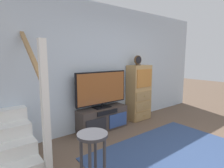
# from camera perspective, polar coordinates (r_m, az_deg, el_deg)

# --- Properties ---
(back_wall) EXTENTS (6.40, 0.12, 2.70)m
(back_wall) POSITION_cam_1_polar(r_m,az_deg,el_deg) (4.18, -1.79, 5.45)
(back_wall) COLOR silver
(back_wall) RESTS_ON ground_plane
(area_rug) EXTENTS (2.60, 1.80, 0.01)m
(area_rug) POSITION_cam_1_polar(r_m,az_deg,el_deg) (3.29, 19.20, -20.45)
(area_rug) COLOR navy
(area_rug) RESTS_ON ground_plane
(media_console) EXTENTS (1.12, 0.38, 0.49)m
(media_console) POSITION_cam_1_polar(r_m,az_deg,el_deg) (4.01, -2.94, -10.84)
(media_console) COLOR #423833
(media_console) RESTS_ON ground_plane
(television) EXTENTS (1.23, 0.22, 0.78)m
(television) POSITION_cam_1_polar(r_m,az_deg,el_deg) (3.86, -3.22, -1.46)
(television) COLOR black
(television) RESTS_ON media_console
(side_cabinet) EXTENTS (0.58, 0.38, 1.37)m
(side_cabinet) POSITION_cam_1_polar(r_m,az_deg,el_deg) (4.62, 8.44, -2.69)
(side_cabinet) COLOR tan
(side_cabinet) RESTS_ON ground_plane
(desk_clock) EXTENTS (0.21, 0.08, 0.24)m
(desk_clock) POSITION_cam_1_polar(r_m,az_deg,el_deg) (4.46, 8.11, 7.35)
(desk_clock) COLOR #4C3823
(desk_clock) RESTS_ON side_cabinet
(bar_stool_near) EXTENTS (0.34, 0.34, 0.75)m
(bar_stool_near) POSITION_cam_1_polar(r_m,az_deg,el_deg) (2.15, -6.09, -19.95)
(bar_stool_near) COLOR #333338
(bar_stool_near) RESTS_ON ground_plane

